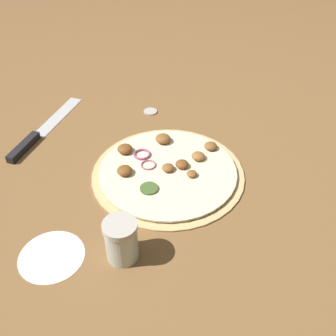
{
  "coord_description": "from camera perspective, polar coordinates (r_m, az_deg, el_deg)",
  "views": [
    {
      "loc": [
        -0.63,
        -0.23,
        0.58
      ],
      "look_at": [
        0.0,
        0.0,
        0.02
      ],
      "focal_mm": 42.0,
      "sensor_mm": 36.0,
      "label": 1
    }
  ],
  "objects": [
    {
      "name": "knife",
      "position": [
        1.04,
        -18.75,
        4.29
      ],
      "size": [
        0.31,
        0.04,
        0.02
      ],
      "rotation": [
        0.0,
        0.0,
        0.02
      ],
      "color": "silver",
      "rests_on": "ground_plane"
    },
    {
      "name": "pizza",
      "position": [
        0.88,
        -0.1,
        -0.38
      ],
      "size": [
        0.34,
        0.34,
        0.03
      ],
      "color": "#D6B77A",
      "rests_on": "ground_plane"
    },
    {
      "name": "ground_plane",
      "position": [
        0.89,
        0.0,
        -0.9
      ],
      "size": [
        3.0,
        3.0,
        0.0
      ],
      "primitive_type": "plane",
      "color": "brown"
    },
    {
      "name": "flour_patch",
      "position": [
        0.76,
        -16.54,
        -12.18
      ],
      "size": [
        0.12,
        0.12,
        0.0
      ],
      "color": "white",
      "rests_on": "ground_plane"
    },
    {
      "name": "spice_jar",
      "position": [
        0.7,
        -6.96,
        -10.3
      ],
      "size": [
        0.06,
        0.06,
        0.08
      ],
      "color": "silver",
      "rests_on": "ground_plane"
    },
    {
      "name": "loose_cap",
      "position": [
        1.1,
        -2.57,
        8.28
      ],
      "size": [
        0.04,
        0.04,
        0.01
      ],
      "color": "beige",
      "rests_on": "ground_plane"
    }
  ]
}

